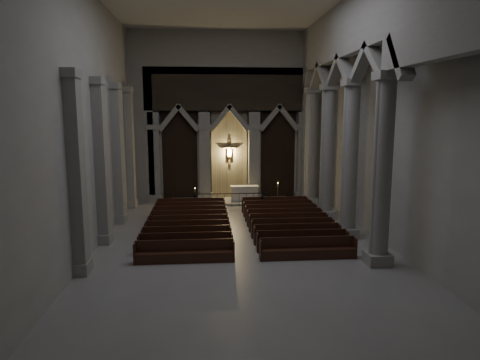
{
  "coord_description": "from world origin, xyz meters",
  "views": [
    {
      "loc": [
        -1.77,
        -19.38,
        6.43
      ],
      "look_at": [
        0.07,
        3.0,
        2.83
      ],
      "focal_mm": 32.0,
      "sensor_mm": 36.0,
      "label": 1
    }
  ],
  "objects_px": {
    "altar": "(244,193)",
    "candle_stand_left": "(195,202)",
    "pews": "(239,226)",
    "altar_rail": "(232,198)",
    "worshipper": "(263,205)",
    "candle_stand_right": "(278,199)"
  },
  "relations": [
    {
      "from": "altar",
      "to": "altar_rail",
      "type": "distance_m",
      "value": 1.97
    },
    {
      "from": "candle_stand_left",
      "to": "worshipper",
      "type": "relative_size",
      "value": 1.11
    },
    {
      "from": "altar_rail",
      "to": "pews",
      "type": "xyz_separation_m",
      "value": [
        -0.0,
        -6.01,
        -0.35
      ]
    },
    {
      "from": "altar_rail",
      "to": "candle_stand_right",
      "type": "bearing_deg",
      "value": 10.87
    },
    {
      "from": "altar",
      "to": "candle_stand_left",
      "type": "bearing_deg",
      "value": -156.37
    },
    {
      "from": "candle_stand_left",
      "to": "worshipper",
      "type": "bearing_deg",
      "value": -29.29
    },
    {
      "from": "candle_stand_right",
      "to": "candle_stand_left",
      "type": "bearing_deg",
      "value": -175.32
    },
    {
      "from": "altar",
      "to": "altar_rail",
      "type": "bearing_deg",
      "value": -121.12
    },
    {
      "from": "candle_stand_right",
      "to": "pews",
      "type": "relative_size",
      "value": 0.16
    },
    {
      "from": "candle_stand_right",
      "to": "worshipper",
      "type": "distance_m",
      "value": 3.22
    },
    {
      "from": "altar",
      "to": "altar_rail",
      "type": "height_order",
      "value": "altar"
    },
    {
      "from": "altar",
      "to": "candle_stand_left",
      "type": "distance_m",
      "value": 3.83
    },
    {
      "from": "altar",
      "to": "candle_stand_left",
      "type": "height_order",
      "value": "candle_stand_left"
    },
    {
      "from": "altar_rail",
      "to": "altar",
      "type": "bearing_deg",
      "value": 58.88
    },
    {
      "from": "pews",
      "to": "worshipper",
      "type": "bearing_deg",
      "value": 64.47
    },
    {
      "from": "altar",
      "to": "worshipper",
      "type": "distance_m",
      "value": 4.01
    },
    {
      "from": "altar",
      "to": "pews",
      "type": "bearing_deg",
      "value": -97.53
    },
    {
      "from": "altar",
      "to": "worshipper",
      "type": "xyz_separation_m",
      "value": [
        0.78,
        -3.93,
        -0.05
      ]
    },
    {
      "from": "altar_rail",
      "to": "worshipper",
      "type": "bearing_deg",
      "value": -51.3
    },
    {
      "from": "pews",
      "to": "worshipper",
      "type": "relative_size",
      "value": 7.97
    },
    {
      "from": "altar",
      "to": "candle_stand_right",
      "type": "distance_m",
      "value": 2.48
    },
    {
      "from": "altar",
      "to": "candle_stand_left",
      "type": "relative_size",
      "value": 1.49
    }
  ]
}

